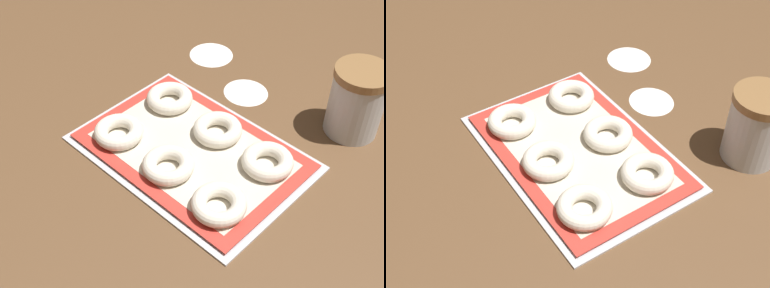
# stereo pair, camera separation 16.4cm
# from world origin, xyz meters

# --- Properties ---
(ground_plane) EXTENTS (2.80, 2.80, 0.00)m
(ground_plane) POSITION_xyz_m (0.00, 0.00, 0.00)
(ground_plane) COLOR brown
(baking_tray) EXTENTS (0.42, 0.29, 0.01)m
(baking_tray) POSITION_xyz_m (0.02, 0.02, 0.00)
(baking_tray) COLOR silver
(baking_tray) RESTS_ON ground_plane
(baking_mat) EXTENTS (0.40, 0.27, 0.00)m
(baking_mat) POSITION_xyz_m (0.02, 0.02, 0.01)
(baking_mat) COLOR red
(baking_mat) RESTS_ON baking_tray
(bagel_front_left) EXTENTS (0.09, 0.09, 0.03)m
(bagel_front_left) POSITION_xyz_m (-0.11, -0.05, 0.02)
(bagel_front_left) COLOR silver
(bagel_front_left) RESTS_ON baking_mat
(bagel_front_center) EXTENTS (0.09, 0.09, 0.03)m
(bagel_front_center) POSITION_xyz_m (0.02, -0.05, 0.02)
(bagel_front_center) COLOR silver
(bagel_front_center) RESTS_ON baking_mat
(bagel_front_right) EXTENTS (0.09, 0.09, 0.03)m
(bagel_front_right) POSITION_xyz_m (0.15, -0.05, 0.02)
(bagel_front_right) COLOR silver
(bagel_front_right) RESTS_ON baking_mat
(bagel_back_left) EXTENTS (0.09, 0.09, 0.03)m
(bagel_back_left) POSITION_xyz_m (-0.11, 0.09, 0.02)
(bagel_back_left) COLOR silver
(bagel_back_left) RESTS_ON baking_mat
(bagel_back_center) EXTENTS (0.09, 0.09, 0.03)m
(bagel_back_center) POSITION_xyz_m (0.03, 0.08, 0.02)
(bagel_back_center) COLOR silver
(bagel_back_center) RESTS_ON baking_mat
(bagel_back_right) EXTENTS (0.09, 0.09, 0.03)m
(bagel_back_right) POSITION_xyz_m (0.15, 0.08, 0.02)
(bagel_back_right) COLOR silver
(bagel_back_right) RESTS_ON baking_mat
(flour_canister) EXTENTS (0.11, 0.11, 0.14)m
(flour_canister) POSITION_xyz_m (0.20, 0.29, 0.07)
(flour_canister) COLOR silver
(flour_canister) RESTS_ON ground_plane
(flour_patch_near) EXTENTS (0.10, 0.09, 0.00)m
(flour_patch_near) POSITION_xyz_m (-0.03, 0.23, 0.00)
(flour_patch_near) COLOR white
(flour_patch_near) RESTS_ON ground_plane
(flour_patch_far) EXTENTS (0.10, 0.10, 0.00)m
(flour_patch_far) POSITION_xyz_m (-0.18, 0.29, 0.00)
(flour_patch_far) COLOR white
(flour_patch_far) RESTS_ON ground_plane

